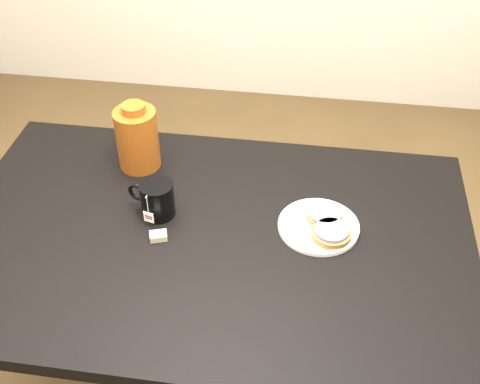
% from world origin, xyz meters
% --- Properties ---
extents(table, '(1.40, 0.90, 0.75)m').
position_xyz_m(table, '(0.00, 0.00, 0.67)').
color(table, black).
rests_on(table, ground_plane).
extents(plate, '(0.22, 0.22, 0.02)m').
position_xyz_m(plate, '(0.29, 0.07, 0.76)').
color(plate, white).
rests_on(plate, table).
extents(bagel_back, '(0.10, 0.10, 0.03)m').
position_xyz_m(bagel_back, '(0.30, 0.10, 0.77)').
color(bagel_back, brown).
rests_on(bagel_back, plate).
extents(bagel_front, '(0.12, 0.12, 0.03)m').
position_xyz_m(bagel_front, '(0.32, 0.03, 0.77)').
color(bagel_front, brown).
rests_on(bagel_front, plate).
extents(mug, '(0.15, 0.11, 0.10)m').
position_xyz_m(mug, '(-0.16, 0.06, 0.80)').
color(mug, black).
rests_on(mug, table).
extents(teabag_pouch, '(0.05, 0.04, 0.02)m').
position_xyz_m(teabag_pouch, '(-0.13, -0.03, 0.76)').
color(teabag_pouch, '#C6B793').
rests_on(teabag_pouch, table).
extents(bagel_package, '(0.16, 0.16, 0.21)m').
position_xyz_m(bagel_package, '(-0.26, 0.27, 0.85)').
color(bagel_package, '#60290C').
rests_on(bagel_package, table).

